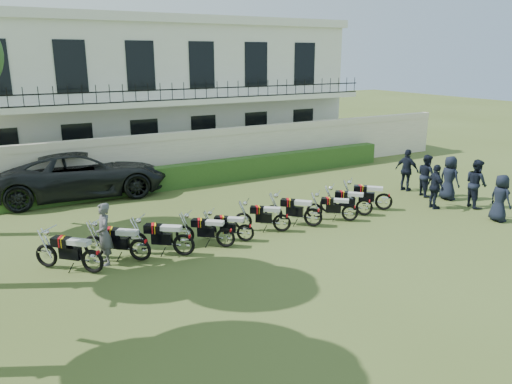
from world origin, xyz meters
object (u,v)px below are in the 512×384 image
at_px(officer_0, 500,198).
at_px(officer_3, 449,178).
at_px(officer_2, 435,187).
at_px(motorcycle_5, 282,218).
at_px(suv, 81,173).
at_px(motorcycle_8, 365,203).
at_px(motorcycle_0, 92,255).
at_px(motorcycle_9, 384,197).
at_px(motorcycle_6, 313,213).
at_px(officer_4, 426,175).
at_px(motorcycle_4, 245,228).
at_px(officer_1, 476,183).
at_px(officer_5, 407,170).
at_px(motorcycle_1, 140,244).
at_px(motorcycle_3, 226,233).
at_px(motorcycle_7, 350,209).
at_px(inspector, 104,234).
at_px(motorcycle_2, 184,240).

relative_size(officer_0, officer_3, 0.94).
bearing_deg(officer_2, officer_3, -50.67).
relative_size(motorcycle_5, suv, 0.23).
relative_size(motorcycle_8, officer_0, 0.85).
bearing_deg(officer_2, motorcycle_0, 105.89).
height_order(motorcycle_9, officer_2, officer_2).
distance_m(motorcycle_6, officer_4, 6.34).
relative_size(motorcycle_4, officer_2, 0.83).
bearing_deg(motorcycle_6, motorcycle_9, -41.35).
height_order(motorcycle_5, officer_4, officer_4).
bearing_deg(officer_1, motorcycle_9, 86.59).
distance_m(motorcycle_9, officer_5, 3.27).
distance_m(motorcycle_1, suv, 7.80).
bearing_deg(motorcycle_4, officer_0, -67.40).
height_order(suv, officer_0, suv).
height_order(motorcycle_0, officer_1, officer_1).
distance_m(motorcycle_5, motorcycle_9, 4.54).
height_order(motorcycle_3, officer_5, officer_5).
height_order(motorcycle_7, officer_1, officer_1).
bearing_deg(officer_2, officer_5, -4.68).
bearing_deg(inspector, motorcycle_2, 77.58).
relative_size(motorcycle_5, officer_1, 0.84).
bearing_deg(suv, motorcycle_3, -157.34).
xyz_separation_m(suv, officer_5, (12.08, -6.03, -0.05)).
bearing_deg(suv, inspector, 178.60).
xyz_separation_m(officer_3, officer_4, (-0.36, 0.83, -0.02)).
bearing_deg(motorcycle_1, motorcycle_7, -50.63).
distance_m(motorcycle_7, officer_1, 5.35).
height_order(motorcycle_0, motorcycle_1, motorcycle_0).
relative_size(motorcycle_5, officer_2, 0.91).
bearing_deg(officer_0, officer_3, -6.44).
relative_size(motorcycle_0, officer_4, 0.90).
xyz_separation_m(motorcycle_5, officer_2, (6.37, -0.65, 0.37)).
height_order(motorcycle_2, motorcycle_6, motorcycle_2).
relative_size(motorcycle_8, officer_5, 0.79).
height_order(motorcycle_6, inspector, inspector).
bearing_deg(motorcycle_0, officer_1, -49.18).
relative_size(officer_1, officer_4, 1.07).
xyz_separation_m(motorcycle_3, officer_0, (9.34, -2.47, 0.36)).
bearing_deg(officer_3, inspector, 87.00).
relative_size(motorcycle_4, officer_0, 0.84).
xyz_separation_m(officer_2, officer_3, (1.44, 0.57, 0.04)).
bearing_deg(officer_1, motorcycle_0, 104.49).
distance_m(motorcycle_6, motorcycle_8, 2.29).
bearing_deg(motorcycle_4, motorcycle_9, -48.02).
bearing_deg(motorcycle_8, motorcycle_3, 137.91).
bearing_deg(motorcycle_9, motorcycle_1, 134.05).
relative_size(motorcycle_1, motorcycle_7, 1.14).
xyz_separation_m(motorcycle_5, officer_5, (7.36, 1.71, 0.42)).
bearing_deg(motorcycle_4, motorcycle_7, -51.92).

